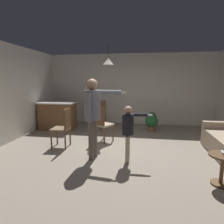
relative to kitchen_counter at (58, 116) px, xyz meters
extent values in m
plane|color=gray|center=(2.45, -1.92, -0.48)|extent=(7.68, 7.68, 0.00)
cube|color=silver|center=(2.45, 1.28, 0.87)|extent=(6.40, 0.10, 2.70)
cube|color=tan|center=(4.94, -0.93, -0.16)|extent=(0.85, 0.19, 0.63)
cylinder|color=brown|center=(4.61, -0.94, -0.45)|extent=(0.05, 0.05, 0.06)
cube|color=brown|center=(0.00, 0.00, -0.02)|extent=(1.20, 0.60, 0.91)
cube|color=beige|center=(0.00, 0.00, 0.45)|extent=(1.26, 0.66, 0.04)
cylinder|color=brown|center=(4.20, -3.01, 0.03)|extent=(0.44, 0.44, 0.03)
cylinder|color=brown|center=(4.20, -3.01, -0.23)|extent=(0.06, 0.06, 0.49)
cylinder|color=brown|center=(4.20, -3.01, -0.46)|extent=(0.31, 0.31, 0.03)
cylinder|color=#60564C|center=(1.86, -2.18, -0.04)|extent=(0.13, 0.13, 0.88)
cylinder|color=#60564C|center=(1.84, -2.36, -0.04)|extent=(0.13, 0.13, 0.88)
cylinder|color=slate|center=(1.85, -2.27, 0.71)|extent=(0.35, 0.35, 0.62)
sphere|color=#9E7556|center=(1.85, -2.27, 1.14)|extent=(0.24, 0.24, 0.24)
cylinder|color=slate|center=(2.17, -2.11, 0.97)|extent=(0.59, 0.18, 0.10)
cube|color=white|center=(2.48, -2.15, 0.97)|extent=(0.13, 0.05, 0.04)
cylinder|color=slate|center=(1.82, -2.47, 0.68)|extent=(0.10, 0.10, 0.58)
cylinder|color=tan|center=(2.61, -2.29, -0.18)|extent=(0.09, 0.09, 0.60)
cylinder|color=tan|center=(2.61, -2.42, -0.18)|extent=(0.09, 0.09, 0.60)
cylinder|color=black|center=(2.61, -2.35, 0.33)|extent=(0.24, 0.24, 0.42)
sphere|color=tan|center=(2.61, -2.35, 0.63)|extent=(0.16, 0.16, 0.16)
cylinder|color=black|center=(2.81, -2.22, 0.51)|extent=(0.40, 0.07, 0.07)
cube|color=white|center=(3.04, -2.22, 0.51)|extent=(0.13, 0.04, 0.04)
cylinder|color=black|center=(2.62, -2.49, 0.31)|extent=(0.07, 0.07, 0.40)
cylinder|color=brown|center=(1.63, 0.36, -0.25)|extent=(0.04, 0.04, 0.45)
cylinder|color=brown|center=(1.27, 0.41, -0.25)|extent=(0.04, 0.04, 0.45)
cylinder|color=brown|center=(1.57, 0.00, -0.25)|extent=(0.04, 0.04, 0.45)
cylinder|color=brown|center=(1.21, 0.06, -0.25)|extent=(0.04, 0.04, 0.45)
cube|color=#7F664C|center=(1.42, 0.21, 0.00)|extent=(0.48, 0.48, 0.05)
cube|color=brown|center=(1.45, 0.39, 0.27)|extent=(0.38, 0.10, 0.50)
cylinder|color=brown|center=(1.62, -1.14, -0.25)|extent=(0.04, 0.04, 0.45)
cylinder|color=brown|center=(1.92, -1.33, -0.25)|extent=(0.04, 0.04, 0.45)
cylinder|color=brown|center=(1.81, -0.83, -0.25)|extent=(0.04, 0.04, 0.45)
cylinder|color=brown|center=(2.11, -1.03, -0.25)|extent=(0.04, 0.04, 0.45)
cube|color=tan|center=(1.87, -1.08, 0.00)|extent=(0.58, 0.58, 0.05)
cube|color=brown|center=(1.76, -1.24, 0.27)|extent=(0.34, 0.24, 0.50)
cylinder|color=brown|center=(1.04, -1.88, -0.25)|extent=(0.04, 0.04, 0.45)
cylinder|color=brown|center=(1.03, -1.52, -0.25)|extent=(0.04, 0.04, 0.45)
cylinder|color=brown|center=(0.68, -1.89, -0.25)|extent=(0.04, 0.04, 0.45)
cylinder|color=brown|center=(0.67, -1.53, -0.25)|extent=(0.04, 0.04, 0.45)
cube|color=#7F664C|center=(0.86, -1.70, 0.00)|extent=(0.43, 0.43, 0.05)
cube|color=brown|center=(1.05, -1.70, 0.27)|extent=(0.05, 0.38, 0.50)
cylinder|color=brown|center=(3.25, 0.17, -0.38)|extent=(0.25, 0.25, 0.20)
sphere|color=#235B2D|center=(3.25, 0.17, -0.13)|extent=(0.43, 0.43, 0.43)
sphere|color=#235B2D|center=(3.25, 0.17, 0.02)|extent=(0.32, 0.32, 0.32)
cube|color=white|center=(4.21, -2.97, 0.06)|extent=(0.05, 0.13, 0.04)
cone|color=silver|center=(1.89, -0.49, 1.77)|extent=(0.32, 0.32, 0.20)
cylinder|color=black|center=(1.89, -0.49, 2.04)|extent=(0.01, 0.01, 0.36)
camera|label=1|loc=(2.86, -6.13, 1.22)|focal=30.25mm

